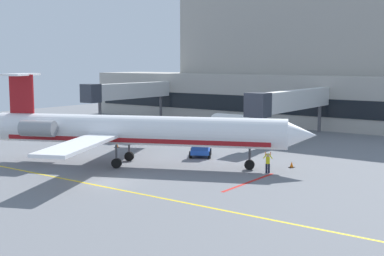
% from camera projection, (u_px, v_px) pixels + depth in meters
% --- Properties ---
extents(ground, '(120.00, 120.00, 0.11)m').
position_uv_depth(ground, '(106.00, 183.00, 41.21)').
color(ground, slate).
extents(terminal_building, '(71.83, 11.71, 20.69)m').
position_uv_depth(terminal_building, '(292.00, 72.00, 80.82)').
color(terminal_building, '#ADA89E').
rests_on(terminal_building, ground).
extents(jet_bridge_west, '(2.40, 18.17, 6.42)m').
position_uv_depth(jet_bridge_west, '(126.00, 91.00, 80.03)').
color(jet_bridge_west, silver).
rests_on(jet_bridge_west, ground).
extents(jet_bridge_east, '(2.40, 19.83, 6.20)m').
position_uv_depth(jet_bridge_east, '(291.00, 101.00, 62.99)').
color(jet_bridge_east, silver).
rests_on(jet_bridge_east, ground).
extents(regional_jet, '(31.03, 23.52, 8.42)m').
position_uv_depth(regional_jet, '(130.00, 130.00, 47.98)').
color(regional_jet, white).
rests_on(regional_jet, ground).
extents(baggage_tug, '(3.27, 3.45, 1.82)m').
position_uv_depth(baggage_tug, '(200.00, 149.00, 52.18)').
color(baggage_tug, '#1E4CB2').
rests_on(baggage_tug, ground).
extents(belt_loader, '(3.31, 2.18, 1.98)m').
position_uv_depth(belt_loader, '(125.00, 134.00, 62.11)').
color(belt_loader, '#19389E').
rests_on(belt_loader, ground).
extents(fuel_tank, '(6.33, 2.13, 2.44)m').
position_uv_depth(fuel_tank, '(230.00, 122.00, 71.52)').
color(fuel_tank, white).
rests_on(fuel_tank, ground).
extents(marshaller, '(0.79, 0.44, 1.85)m').
position_uv_depth(marshaller, '(268.00, 162.00, 44.60)').
color(marshaller, '#191E33').
rests_on(marshaller, ground).
extents(safety_cone_alpha, '(0.47, 0.47, 0.55)m').
position_uv_depth(safety_cone_alpha, '(292.00, 165.00, 47.03)').
color(safety_cone_alpha, orange).
rests_on(safety_cone_alpha, ground).
extents(safety_cone_bravo, '(0.47, 0.47, 0.55)m').
position_uv_depth(safety_cone_bravo, '(117.00, 145.00, 58.14)').
color(safety_cone_bravo, orange).
rests_on(safety_cone_bravo, ground).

